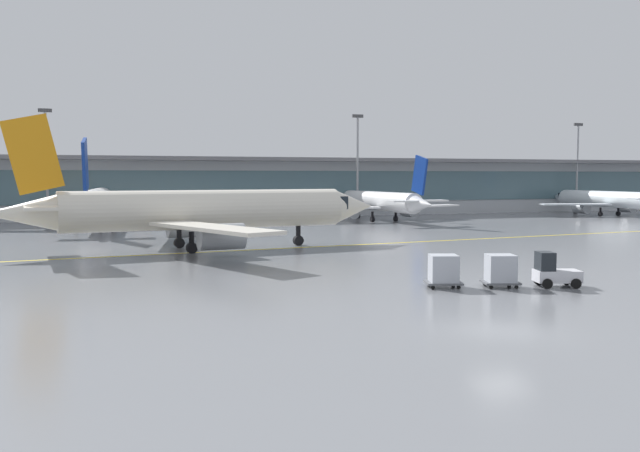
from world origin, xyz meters
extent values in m
plane|color=slate|center=(0.00, 0.00, 0.00)|extent=(400.00, 400.00, 0.00)
cube|color=yellow|center=(-7.05, 33.80, 0.00)|extent=(109.35, 12.68, 0.01)
cube|color=#B2B7BC|center=(0.00, 84.04, 4.50)|extent=(193.80, 8.00, 9.00)
cube|color=slate|center=(0.00, 79.96, 4.95)|extent=(186.04, 0.16, 5.04)
cube|color=slate|center=(0.00, 82.54, 9.30)|extent=(201.55, 11.00, 0.60)
cylinder|color=white|center=(-16.79, 65.91, 3.36)|extent=(4.84, 23.66, 3.26)
cone|color=white|center=(-15.87, 79.59, 3.36)|extent=(3.36, 4.12, 3.10)
cube|color=black|center=(-16.04, 76.98, 3.77)|extent=(2.74, 3.10, 1.14)
cone|color=white|center=(-17.76, 51.59, 3.36)|extent=(3.12, 5.40, 2.77)
cube|color=white|center=(-25.25, 64.56, 2.46)|extent=(13.68, 7.46, 0.27)
cylinder|color=#999EA3|center=(-22.47, 65.82, 1.55)|extent=(2.24, 3.58, 2.02)
cube|color=white|center=(-8.59, 63.44, 2.46)|extent=(13.78, 5.84, 0.27)
cylinder|color=#999EA3|center=(-11.17, 65.05, 1.55)|extent=(2.24, 3.58, 2.02)
cube|color=navy|center=(-17.69, 52.63, 7.77)|extent=(0.64, 4.41, 6.14)
cube|color=white|center=(-20.05, 53.18, 3.85)|extent=(4.94, 2.62, 0.23)
cube|color=white|center=(-15.27, 52.85, 3.85)|extent=(4.94, 2.62, 0.23)
cylinder|color=black|center=(-16.24, 74.12, 0.86)|extent=(0.42, 0.42, 1.73)
cylinder|color=black|center=(-16.24, 74.12, 0.43)|extent=(0.58, 0.90, 0.86)
cylinder|color=black|center=(-19.12, 64.15, 0.86)|extent=(0.42, 0.42, 1.73)
cylinder|color=black|center=(-19.12, 64.15, 0.43)|extent=(0.58, 0.90, 0.86)
cylinder|color=black|center=(-14.72, 63.85, 0.86)|extent=(0.42, 0.42, 1.73)
cylinder|color=black|center=(-14.72, 63.85, 0.43)|extent=(0.58, 0.90, 0.86)
cylinder|color=white|center=(23.00, 66.86, 2.92)|extent=(4.32, 20.55, 2.83)
cone|color=white|center=(22.13, 78.73, 2.92)|extent=(2.93, 3.59, 2.69)
cube|color=black|center=(22.30, 76.47, 3.27)|extent=(2.39, 2.70, 0.99)
cone|color=white|center=(23.92, 54.43, 2.92)|extent=(2.73, 4.70, 2.41)
cube|color=white|center=(15.90, 64.67, 2.14)|extent=(11.96, 5.00, 0.23)
cylinder|color=#999EA3|center=(18.13, 66.09, 1.35)|extent=(1.96, 3.12, 1.75)
cube|color=white|center=(30.35, 65.73, 2.14)|extent=(11.87, 6.54, 0.23)
cylinder|color=#999EA3|center=(27.93, 66.81, 1.35)|extent=(1.96, 3.12, 1.75)
cube|color=navy|center=(23.85, 55.34, 6.75)|extent=(0.58, 3.83, 5.33)
cube|color=white|center=(21.75, 55.52, 3.34)|extent=(4.30, 2.30, 0.20)
cube|color=white|center=(25.90, 55.82, 3.34)|extent=(4.30, 2.30, 0.20)
cylinder|color=black|center=(22.48, 73.98, 0.75)|extent=(0.37, 0.37, 1.50)
cylinder|color=black|center=(22.48, 73.98, 0.37)|extent=(0.51, 0.78, 0.75)
cylinder|color=black|center=(21.21, 65.06, 0.75)|extent=(0.37, 0.37, 1.50)
cylinder|color=black|center=(21.21, 65.06, 0.37)|extent=(0.51, 0.78, 0.75)
cylinder|color=black|center=(25.04, 65.34, 0.75)|extent=(0.37, 0.37, 1.50)
cylinder|color=black|center=(25.04, 65.34, 0.37)|extent=(0.51, 0.78, 0.75)
cylinder|color=white|center=(64.36, 67.76, 2.78)|extent=(2.74, 19.43, 2.70)
cone|color=white|center=(64.38, 79.09, 2.78)|extent=(2.57, 3.24, 2.56)
cube|color=black|center=(64.38, 76.93, 3.11)|extent=(2.11, 2.43, 0.94)
cube|color=white|center=(57.45, 66.19, 2.03)|extent=(11.37, 5.53, 0.22)
cylinder|color=#999EA3|center=(59.67, 67.37, 1.29)|extent=(1.67, 2.86, 1.67)
cylinder|color=#999EA3|center=(69.04, 67.35, 1.29)|extent=(1.67, 2.86, 1.67)
cylinder|color=black|center=(64.37, 74.55, 0.71)|extent=(0.35, 0.35, 1.43)
cylinder|color=black|center=(64.37, 74.55, 0.36)|extent=(0.44, 0.71, 0.71)
cylinder|color=black|center=(62.53, 66.17, 0.71)|extent=(0.35, 0.35, 1.43)
cylinder|color=black|center=(62.53, 66.17, 0.36)|extent=(0.44, 0.71, 0.71)
cylinder|color=black|center=(66.18, 66.17, 0.71)|extent=(0.35, 0.35, 1.43)
cylinder|color=black|center=(66.18, 66.17, 0.36)|extent=(0.44, 0.71, 0.71)
cylinder|color=silver|center=(-7.05, 35.80, 3.61)|extent=(25.50, 6.32, 3.51)
cone|color=silver|center=(7.59, 37.45, 3.61)|extent=(4.56, 3.78, 3.33)
cube|color=black|center=(4.80, 37.13, 4.05)|extent=(3.44, 3.07, 1.23)
cone|color=silver|center=(-22.39, 34.07, 3.61)|extent=(5.91, 3.59, 2.98)
cube|color=silver|center=(-10.11, 44.49, 2.65)|extent=(5.67, 14.80, 0.29)
cylinder|color=#999EA3|center=(-8.24, 41.79, 1.67)|extent=(3.93, 2.57, 2.17)
cube|color=silver|center=(-8.10, 26.64, 2.65)|extent=(8.57, 14.61, 0.29)
cylinder|color=#999EA3|center=(-6.88, 29.69, 1.67)|extent=(3.93, 2.57, 2.17)
cube|color=orange|center=(-21.27, 34.19, 8.36)|extent=(4.74, 0.90, 6.61)
cube|color=silver|center=(-21.15, 36.80, 4.14)|extent=(3.04, 5.40, 0.25)
cube|color=silver|center=(-20.58, 31.68, 4.14)|extent=(3.04, 5.40, 0.25)
cylinder|color=black|center=(1.74, 36.79, 0.93)|extent=(0.45, 0.45, 1.86)
cylinder|color=black|center=(1.74, 36.79, 0.46)|extent=(0.99, 0.67, 0.93)
cylinder|color=black|center=(-9.37, 37.92, 0.93)|extent=(0.45, 0.45, 1.86)
cylinder|color=black|center=(-9.37, 37.92, 0.46)|extent=(0.99, 0.67, 0.93)
cylinder|color=black|center=(-8.84, 33.21, 0.93)|extent=(0.45, 0.45, 1.86)
cylinder|color=black|center=(-8.84, 33.21, 0.46)|extent=(0.99, 0.67, 0.93)
cube|color=silver|center=(9.66, 8.81, 0.65)|extent=(2.89, 2.08, 0.70)
cube|color=#1E2328|center=(8.94, 9.02, 1.55)|extent=(1.21, 1.44, 1.10)
cylinder|color=black|center=(10.68, 9.24, 0.30)|extent=(0.64, 0.38, 0.60)
cylinder|color=black|center=(10.28, 7.90, 0.30)|extent=(0.64, 0.38, 0.60)
cylinder|color=black|center=(9.05, 9.72, 0.30)|extent=(0.64, 0.38, 0.60)
cylinder|color=black|center=(8.65, 8.38, 0.30)|extent=(0.64, 0.38, 0.60)
cube|color=#595B60|center=(6.38, 9.78, 0.28)|extent=(2.47, 2.13, 0.12)
cube|color=#B2B7C1|center=(6.38, 9.78, 1.14)|extent=(1.96, 1.89, 1.60)
cylinder|color=black|center=(7.30, 10.24, 0.11)|extent=(0.24, 0.16, 0.22)
cylinder|color=black|center=(6.90, 8.90, 0.11)|extent=(0.24, 0.16, 0.22)
cylinder|color=black|center=(5.86, 10.66, 0.11)|extent=(0.24, 0.16, 0.22)
cylinder|color=black|center=(5.47, 9.32, 0.11)|extent=(0.24, 0.16, 0.22)
cube|color=#595B60|center=(3.11, 10.75, 0.28)|extent=(2.47, 2.13, 0.12)
cube|color=#B2B7C1|center=(3.11, 10.75, 1.14)|extent=(1.96, 1.89, 1.60)
cylinder|color=black|center=(4.02, 11.21, 0.11)|extent=(0.24, 0.16, 0.22)
cylinder|color=black|center=(3.63, 9.87, 0.11)|extent=(0.24, 0.16, 0.22)
cylinder|color=black|center=(2.58, 11.63, 0.11)|extent=(0.24, 0.16, 0.22)
cylinder|color=black|center=(2.19, 10.29, 0.11)|extent=(0.24, 0.16, 0.22)
cylinder|color=gray|center=(-23.19, 75.98, 7.71)|extent=(0.36, 0.36, 15.42)
cube|color=#3F3F42|center=(-23.19, 75.98, 15.67)|extent=(1.80, 0.30, 0.50)
cylinder|color=gray|center=(22.90, 75.36, 7.94)|extent=(0.36, 0.36, 15.87)
cube|color=#3F3F42|center=(22.90, 75.36, 16.12)|extent=(1.80, 0.30, 0.50)
cylinder|color=gray|center=(66.73, 77.34, 7.87)|extent=(0.36, 0.36, 15.74)
cube|color=#3F3F42|center=(66.73, 77.34, 15.99)|extent=(1.80, 0.30, 0.50)
camera|label=1|loc=(-16.16, -24.36, 6.59)|focal=37.54mm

